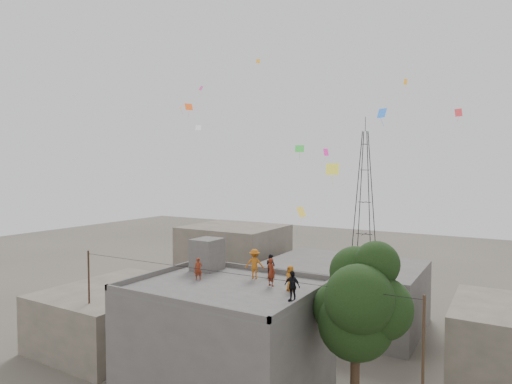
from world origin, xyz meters
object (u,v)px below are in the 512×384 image
(tree, at_px, (360,304))
(transmission_tower, at_px, (364,195))
(stair_head_box, at_px, (207,254))
(person_dark_adult, at_px, (292,286))
(person_red_adult, at_px, (271,272))

(tree, height_order, transmission_tower, transmission_tower)
(stair_head_box, distance_m, transmission_tower, 37.46)
(stair_head_box, distance_m, person_dark_adult, 8.27)
(stair_head_box, height_order, person_dark_adult, stair_head_box)
(stair_head_box, xyz_separation_m, transmission_tower, (-0.80, 37.40, 1.97))
(stair_head_box, relative_size, person_dark_adult, 1.34)
(transmission_tower, xyz_separation_m, person_red_adult, (6.19, -38.73, -2.19))
(person_red_adult, bearing_deg, tree, -167.10)
(person_red_adult, bearing_deg, person_dark_adult, 159.27)
(transmission_tower, distance_m, person_dark_adult, 41.58)
(person_red_adult, distance_m, person_dark_adult, 2.94)
(tree, relative_size, person_red_adult, 5.88)
(stair_head_box, bearing_deg, person_dark_adult, -23.20)
(stair_head_box, distance_m, tree, 10.80)
(stair_head_box, relative_size, person_red_adult, 1.29)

